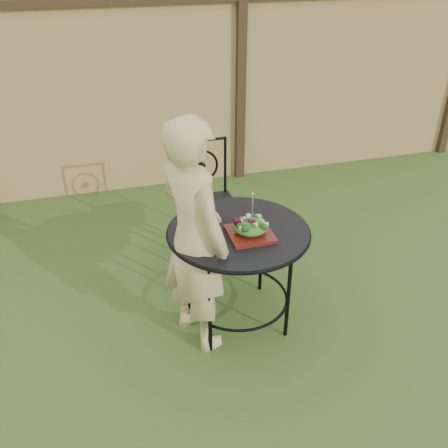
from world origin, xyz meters
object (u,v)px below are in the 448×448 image
object	(u,v)px
patio_chair	(206,198)
salad_plate	(250,234)
diner	(194,237)
patio_table	(238,248)

from	to	relation	value
patio_chair	salad_plate	distance (m)	0.99
salad_plate	patio_chair	bearing A→B (deg)	92.55
patio_chair	salad_plate	size ratio (longest dim) A/B	3.52
diner	salad_plate	world-z (taller)	diner
patio_table	patio_chair	distance (m)	0.88
diner	salad_plate	size ratio (longest dim) A/B	5.69
patio_chair	salad_plate	xyz separation A→B (m)	(0.04, -0.97, 0.23)
salad_plate	diner	bearing A→B (deg)	179.49
patio_chair	salad_plate	world-z (taller)	patio_chair
diner	salad_plate	bearing A→B (deg)	-113.53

